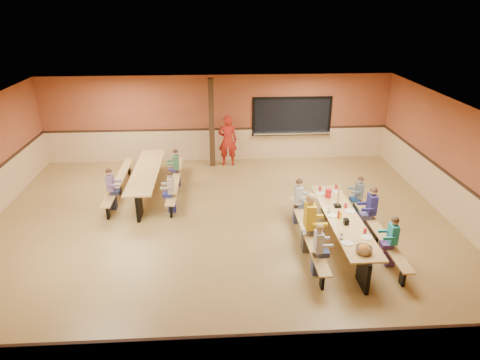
{
  "coord_description": "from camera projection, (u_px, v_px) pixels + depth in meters",
  "views": [
    {
      "loc": [
        -0.09,
        -9.48,
        5.41
      ],
      "look_at": [
        0.51,
        0.39,
        1.15
      ],
      "focal_mm": 32.0,
      "sensor_mm": 36.0,
      "label": 1
    }
  ],
  "objects": [
    {
      "name": "place_settings",
      "position": [
        344.0,
        215.0,
        9.78
      ],
      "size": [
        0.65,
        3.3,
        0.11
      ],
      "primitive_type": null,
      "color": "beige",
      "rests_on": "cafeteria_table_main"
    },
    {
      "name": "seated_child_grey_left",
      "position": [
        298.0,
        201.0,
        10.88
      ],
      "size": [
        0.37,
        0.3,
        1.21
      ],
      "primitive_type": null,
      "color": "beige",
      "rests_on": "ground"
    },
    {
      "name": "chip_bowl",
      "position": [
        364.0,
        249.0,
        8.44
      ],
      "size": [
        0.32,
        0.32,
        0.15
      ],
      "primitive_type": null,
      "color": "orange",
      "rests_on": "cafeteria_table_main"
    },
    {
      "name": "seated_child_green_sec",
      "position": [
        176.0,
        168.0,
        13.07
      ],
      "size": [
        0.35,
        0.28,
        1.16
      ],
      "primitive_type": null,
      "color": "#3B794F",
      "rests_on": "ground"
    },
    {
      "name": "seated_child_teal_right",
      "position": [
        392.0,
        242.0,
        9.14
      ],
      "size": [
        0.35,
        0.28,
        1.16
      ],
      "primitive_type": null,
      "color": "teal",
      "rests_on": "ground"
    },
    {
      "name": "seated_child_char_right",
      "position": [
        359.0,
        197.0,
        11.21
      ],
      "size": [
        0.33,
        0.27,
        1.12
      ],
      "primitive_type": null,
      "color": "#535B5E",
      "rests_on": "ground"
    },
    {
      "name": "condiment_mustard",
      "position": [
        340.0,
        215.0,
        9.71
      ],
      "size": [
        0.06,
        0.06,
        0.17
      ],
      "primitive_type": "cylinder",
      "color": "yellow",
      "rests_on": "cafeteria_table_main"
    },
    {
      "name": "condiment_ketchup",
      "position": [
        339.0,
        214.0,
        9.76
      ],
      "size": [
        0.06,
        0.06,
        0.17
      ],
      "primitive_type": "cylinder",
      "color": "#B2140F",
      "rests_on": "cafeteria_table_main"
    },
    {
      "name": "ground",
      "position": [
        221.0,
        228.0,
        10.84
      ],
      "size": [
        12.0,
        12.0,
        0.0
      ],
      "primitive_type": "plane",
      "color": "olive",
      "rests_on": "ground"
    },
    {
      "name": "cafeteria_table_second",
      "position": [
        147.0,
        177.0,
        12.57
      ],
      "size": [
        1.91,
        3.7,
        0.74
      ],
      "color": "tan",
      "rests_on": "ground"
    },
    {
      "name": "kitchen_pass_through",
      "position": [
        292.0,
        118.0,
        14.94
      ],
      "size": [
        2.78,
        0.28,
        1.38
      ],
      "color": "black",
      "rests_on": "ground"
    },
    {
      "name": "seated_child_navy_right",
      "position": [
        371.0,
        211.0,
        10.33
      ],
      "size": [
        0.39,
        0.32,
        1.25
      ],
      "primitive_type": null,
      "color": "navy",
      "rests_on": "ground"
    },
    {
      "name": "napkin_dispenser",
      "position": [
        346.0,
        222.0,
        9.49
      ],
      "size": [
        0.1,
        0.14,
        0.13
      ],
      "primitive_type": "cube",
      "color": "black",
      "rests_on": "cafeteria_table_main"
    },
    {
      "name": "seated_child_purple_sec",
      "position": [
        111.0,
        189.0,
        11.61
      ],
      "size": [
        0.35,
        0.29,
        1.17
      ],
      "primitive_type": null,
      "color": "slate",
      "rests_on": "ground"
    },
    {
      "name": "seated_child_tan_sec",
      "position": [
        171.0,
        192.0,
        11.46
      ],
      "size": [
        0.34,
        0.28,
        1.16
      ],
      "primitive_type": null,
      "color": "#B6A894",
      "rests_on": "ground"
    },
    {
      "name": "room_envelope",
      "position": [
        221.0,
        204.0,
        10.56
      ],
      "size": [
        12.04,
        10.04,
        3.02
      ],
      "color": "#984B2C",
      "rests_on": "ground"
    },
    {
      "name": "table_paddle",
      "position": [
        338.0,
        202.0,
        10.24
      ],
      "size": [
        0.16,
        0.16,
        0.56
      ],
      "color": "black",
      "rests_on": "cafeteria_table_main"
    },
    {
      "name": "seated_adult_yellow",
      "position": [
        309.0,
        223.0,
        9.63
      ],
      "size": [
        0.47,
        0.38,
        1.41
      ],
      "primitive_type": null,
      "color": "gold",
      "rests_on": "ground"
    },
    {
      "name": "cafeteria_table_main",
      "position": [
        343.0,
        226.0,
        9.89
      ],
      "size": [
        1.91,
        3.7,
        0.74
      ],
      "color": "tan",
      "rests_on": "ground"
    },
    {
      "name": "punch_pitcher",
      "position": [
        328.0,
        193.0,
        10.74
      ],
      "size": [
        0.16,
        0.16,
        0.22
      ],
      "primitive_type": "cylinder",
      "color": "#AF171A",
      "rests_on": "cafeteria_table_main"
    },
    {
      "name": "seated_child_white_left",
      "position": [
        318.0,
        250.0,
        8.85
      ],
      "size": [
        0.35,
        0.28,
        1.16
      ],
      "primitive_type": null,
      "color": "silver",
      "rests_on": "ground"
    },
    {
      "name": "structural_post",
      "position": [
        212.0,
        123.0,
        14.27
      ],
      "size": [
        0.18,
        0.18,
        3.0
      ],
      "primitive_type": "cube",
      "color": "#311E10",
      "rests_on": "ground"
    },
    {
      "name": "standing_woman",
      "position": [
        228.0,
        140.0,
        14.58
      ],
      "size": [
        0.66,
        0.44,
        1.76
      ],
      "primitive_type": "imported",
      "rotation": [
        0.0,
        0.0,
        3.11
      ],
      "color": "#A61D12",
      "rests_on": "ground"
    }
  ]
}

